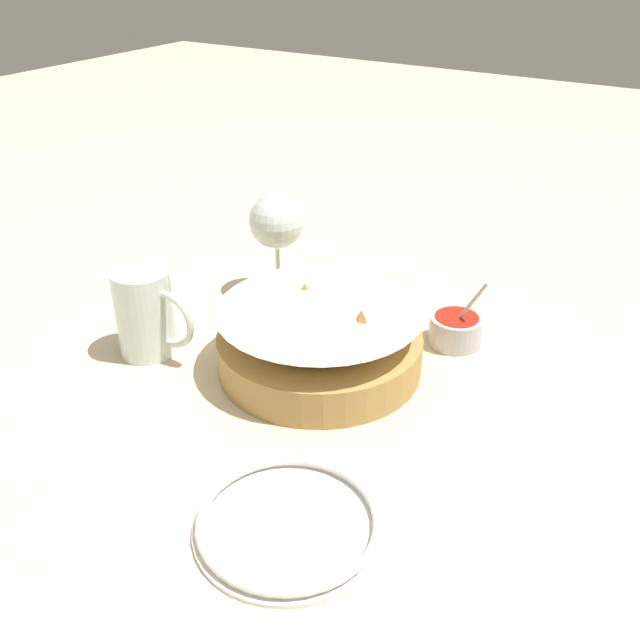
{
  "coord_description": "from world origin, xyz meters",
  "views": [
    {
      "loc": [
        0.4,
        -0.65,
        0.51
      ],
      "look_at": [
        -0.01,
        0.0,
        0.07
      ],
      "focal_mm": 40.0,
      "sensor_mm": 36.0,
      "label": 1
    }
  ],
  "objects_px": {
    "wine_glass": "(277,224)",
    "beer_mug": "(146,316)",
    "sauce_cup": "(456,329)",
    "side_plate": "(288,523)",
    "food_basket": "(320,341)"
  },
  "relations": [
    {
      "from": "wine_glass",
      "to": "beer_mug",
      "type": "distance_m",
      "value": 0.24
    },
    {
      "from": "food_basket",
      "to": "sauce_cup",
      "type": "xyz_separation_m",
      "value": [
        0.12,
        0.15,
        -0.02
      ]
    },
    {
      "from": "wine_glass",
      "to": "side_plate",
      "type": "bearing_deg",
      "value": -54.19
    },
    {
      "from": "food_basket",
      "to": "wine_glass",
      "type": "xyz_separation_m",
      "value": [
        -0.16,
        0.14,
        0.07
      ]
    },
    {
      "from": "food_basket",
      "to": "beer_mug",
      "type": "height_order",
      "value": "beer_mug"
    },
    {
      "from": "sauce_cup",
      "to": "side_plate",
      "type": "distance_m",
      "value": 0.4
    },
    {
      "from": "food_basket",
      "to": "beer_mug",
      "type": "bearing_deg",
      "value": -157.3
    },
    {
      "from": "sauce_cup",
      "to": "wine_glass",
      "type": "bearing_deg",
      "value": -179.49
    },
    {
      "from": "sauce_cup",
      "to": "side_plate",
      "type": "bearing_deg",
      "value": -90.36
    },
    {
      "from": "sauce_cup",
      "to": "wine_glass",
      "type": "height_order",
      "value": "wine_glass"
    },
    {
      "from": "side_plate",
      "to": "wine_glass",
      "type": "bearing_deg",
      "value": 125.81
    },
    {
      "from": "beer_mug",
      "to": "side_plate",
      "type": "distance_m",
      "value": 0.37
    },
    {
      "from": "sauce_cup",
      "to": "wine_glass",
      "type": "xyz_separation_m",
      "value": [
        -0.29,
        -0.0,
        0.09
      ]
    },
    {
      "from": "sauce_cup",
      "to": "beer_mug",
      "type": "bearing_deg",
      "value": -145.07
    },
    {
      "from": "sauce_cup",
      "to": "side_plate",
      "type": "relative_size",
      "value": 0.55
    }
  ]
}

